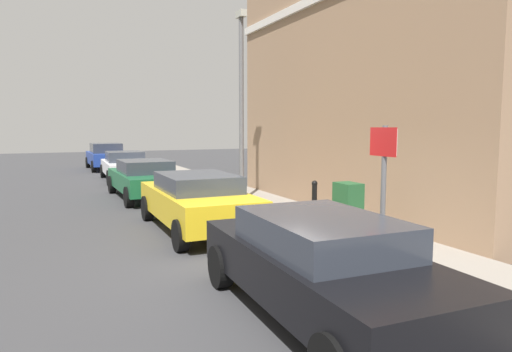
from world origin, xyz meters
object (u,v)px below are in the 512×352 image
car_white (125,165)px  car_blue (106,156)px  lamppost (241,98)px  car_yellow (197,200)px  bollard_near_cabinet (314,201)px  utility_cabinet (348,213)px  street_sign (383,177)px  car_black (321,264)px  car_green (145,178)px

car_white → car_blue: 6.00m
lamppost → car_yellow: bearing=-129.7°
bollard_near_cabinet → utility_cabinet: bearing=-94.0°
street_sign → car_yellow: bearing=108.4°
bollard_near_cabinet → street_sign: bearing=-105.0°
lamppost → car_white: bearing=105.3°
utility_cabinet → street_sign: bearing=-112.3°
car_white → street_sign: 15.82m
car_yellow → car_white: (0.01, 11.06, -0.03)m
bollard_near_cabinet → street_sign: 3.73m
car_white → utility_cabinet: car_white is taller
car_black → car_green: (-0.10, 10.91, -0.02)m
car_green → lamppost: 4.49m
bollard_near_cabinet → car_yellow: bearing=154.8°
car_yellow → bollard_near_cabinet: size_ratio=4.24×
car_white → street_sign: street_sign is taller
car_yellow → car_blue: size_ratio=1.02×
car_black → bollard_near_cabinet: car_black is taller
car_black → car_blue: bearing=1.8°
car_white → street_sign: bearing=-173.0°
car_black → car_white: 16.51m
car_green → bollard_near_cabinet: 7.14m
car_green → street_sign: (1.72, -10.11, 0.97)m
car_black → utility_cabinet: bearing=-39.2°
car_black → car_yellow: (0.07, 5.45, 0.01)m
car_yellow → street_sign: (1.55, -4.65, 0.94)m
car_green → bollard_near_cabinet: (2.65, -6.63, 0.01)m
car_black → street_sign: size_ratio=1.88×
car_yellow → car_black: bearing=179.4°
street_sign → lamppost: (0.73, 7.40, 1.64)m
car_yellow → lamppost: (2.28, 2.75, 2.58)m
car_green → car_blue: car_blue is taller
car_black → car_green: 10.91m
car_green → utility_cabinet: bearing=-163.7°
street_sign → car_blue: bearing=94.5°
utility_cabinet → bollard_near_cabinet: size_ratio=1.11×
bollard_near_cabinet → lamppost: bearing=92.9°
street_sign → bollard_near_cabinet: bearing=75.0°
car_yellow → car_green: car_yellow is taller
utility_cabinet → bollard_near_cabinet: utility_cabinet is taller
car_white → street_sign: size_ratio=1.91×
car_white → utility_cabinet: (2.38, -13.68, -0.01)m
car_black → car_yellow: car_yellow is taller
lamppost → street_sign: bearing=-95.6°
car_green → lamppost: lamppost is taller
utility_cabinet → street_sign: size_ratio=0.50×
car_black → utility_cabinet: (2.45, 2.84, -0.03)m
car_blue → utility_cabinet: size_ratio=3.75×
car_green → car_blue: (0.03, 11.60, 0.08)m
car_yellow → bollard_near_cabinet: car_yellow is taller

